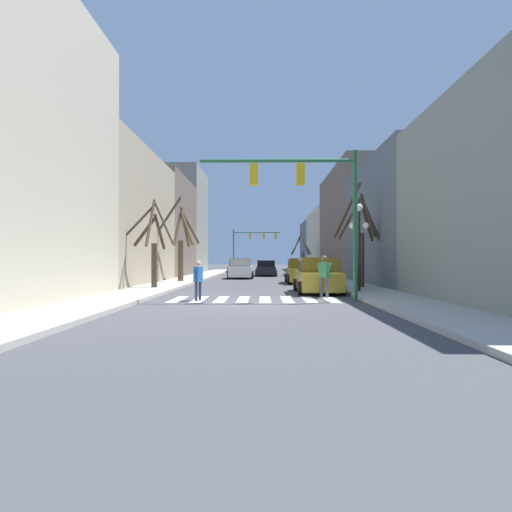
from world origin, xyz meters
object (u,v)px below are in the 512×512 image
object	(u,v)px
street_tree_left_near	(181,241)
car_driving_toward_lane	(236,267)
car_parked_right_far	(241,269)
pedestrian_near_right_corner	(198,277)
car_parked_left_far	(302,272)
street_tree_left_far	(153,245)
traffic_signal_far	(251,240)
street_tree_right_far	(361,240)
street_lamp_right_corner	(359,229)
car_at_intersection	(266,269)
street_tree_left_mid	(302,253)
car_parked_left_near	(318,276)
pedestrian_on_left_sidewalk	(324,273)
traffic_signal_near	(310,192)

from	to	relation	value
street_tree_left_near	car_driving_toward_lane	bearing A→B (deg)	84.52
car_parked_right_far	pedestrian_near_right_corner	world-z (taller)	car_parked_right_far
car_parked_left_far	car_driving_toward_lane	world-z (taller)	car_parked_left_far
car_parked_left_far	street_tree_left_far	size ratio (longest dim) A/B	0.90
traffic_signal_far	street_tree_right_far	bearing A→B (deg)	-79.24
street_lamp_right_corner	car_at_intersection	size ratio (longest dim) A/B	0.88
traffic_signal_far	street_tree_left_mid	distance (m)	13.69
car_at_intersection	street_tree_left_mid	xyz separation A→B (m)	(4.31, 7.58, 1.64)
car_at_intersection	street_tree_left_near	size ratio (longest dim) A/B	0.80
car_parked_right_far	car_parked_left_near	world-z (taller)	car_parked_right_far
car_driving_toward_lane	street_tree_right_far	bearing A→B (deg)	-163.47
pedestrian_near_right_corner	street_tree_left_mid	bearing A→B (deg)	10.77
street_tree_right_far	car_parked_left_near	bearing A→B (deg)	-138.89
car_parked_right_far	street_tree_left_far	xyz separation A→B (m)	(-4.02, -13.42, 1.58)
pedestrian_on_left_sidewalk	traffic_signal_far	bearing A→B (deg)	-38.61
traffic_signal_far	pedestrian_on_left_sidewalk	size ratio (longest dim) A/B	3.89
street_tree_right_far	street_tree_left_mid	world-z (taller)	street_tree_right_far
street_tree_right_far	street_tree_left_far	bearing A→B (deg)	-176.35
traffic_signal_far	car_parked_left_near	size ratio (longest dim) A/B	1.67
pedestrian_near_right_corner	street_tree_left_near	world-z (taller)	street_tree_left_near
traffic_signal_far	car_at_intersection	size ratio (longest dim) A/B	1.49
traffic_signal_near	car_driving_toward_lane	world-z (taller)	traffic_signal_near
car_driving_toward_lane	car_parked_left_near	bearing A→B (deg)	-169.16
car_parked_left_near	street_tree_right_far	distance (m)	4.05
car_parked_left_far	pedestrian_on_left_sidewalk	distance (m)	10.32
pedestrian_on_left_sidewalk	car_parked_left_far	bearing A→B (deg)	-44.73
street_lamp_right_corner	car_parked_left_far	xyz separation A→B (m)	(-1.91, 8.50, -2.29)
car_driving_toward_lane	street_tree_left_far	bearing A→B (deg)	175.40
pedestrian_on_left_sidewalk	pedestrian_near_right_corner	bearing A→B (deg)	60.73
street_tree_left_near	car_at_intersection	bearing A→B (deg)	63.08
pedestrian_on_left_sidewalk	traffic_signal_near	bearing A→B (deg)	107.06
pedestrian_on_left_sidewalk	street_lamp_right_corner	bearing A→B (deg)	-91.36
car_parked_left_far	street_tree_left_far	distance (m)	10.79
traffic_signal_far	street_tree_left_near	bearing A→B (deg)	-97.30
pedestrian_near_right_corner	pedestrian_on_left_sidewalk	bearing A→B (deg)	-51.10
traffic_signal_near	car_parked_left_far	size ratio (longest dim) A/B	1.47
car_at_intersection	pedestrian_on_left_sidewalk	size ratio (longest dim) A/B	2.61
car_parked_left_near	pedestrian_near_right_corner	bearing A→B (deg)	125.85
pedestrian_on_left_sidewalk	street_tree_left_far	distance (m)	9.55
car_parked_left_far	traffic_signal_near	bearing A→B (deg)	175.96
pedestrian_on_left_sidewalk	street_tree_left_near	xyz separation A→B (m)	(-8.40, 10.61, 1.86)
street_lamp_right_corner	car_parked_left_near	world-z (taller)	street_lamp_right_corner
street_lamp_right_corner	street_tree_right_far	bearing A→B (deg)	74.89
street_lamp_right_corner	street_tree_left_near	size ratio (longest dim) A/B	0.70
street_lamp_right_corner	car_driving_toward_lane	xyz separation A→B (m)	(-8.05, 32.69, -2.37)
street_tree_left_far	street_tree_left_mid	bearing A→B (deg)	68.02
traffic_signal_near	car_driving_toward_lane	size ratio (longest dim) A/B	1.43
street_tree_left_near	street_tree_left_mid	distance (m)	22.13
street_tree_left_near	street_tree_left_far	distance (m)	6.63
car_parked_left_near	pedestrian_on_left_sidewalk	size ratio (longest dim) A/B	2.34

